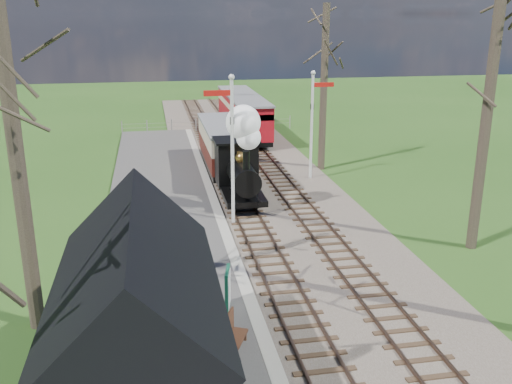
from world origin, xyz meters
The scene contains 18 objects.
distant_hills centered at (1.40, 64.38, -16.21)m, with size 114.40×48.00×22.02m.
ballast_bed centered at (1.30, 22.00, 0.05)m, with size 8.00×60.00×0.10m, color brown.
track_near centered at (0.00, 22.00, 0.10)m, with size 1.60×60.00×0.15m.
track_far centered at (2.60, 22.00, 0.10)m, with size 1.60×60.00×0.15m.
platform centered at (-3.50, 14.00, 0.10)m, with size 5.00×44.00×0.20m, color #474442.
coping_strip centered at (-1.20, 14.00, 0.10)m, with size 0.40×44.00×0.21m, color #B2AD9E.
station_shed centered at (-4.30, 4.00, 2.27)m, with size 3.25×6.30×4.78m.
semaphore_near centered at (-0.77, 16.00, 3.62)m, with size 1.22×0.24×6.22m.
semaphore_far centered at (4.37, 22.00, 3.35)m, with size 1.22×0.24×5.72m.
bare_trees centered at (1.33, 10.10, 5.21)m, with size 15.51×22.39×12.00m.
fence_line centered at (0.30, 36.00, 0.55)m, with size 12.60×0.08×1.00m.
locomotive centered at (-0.01, 18.43, 2.15)m, with size 1.87×4.36×4.67m.
coach centered at (0.00, 24.50, 1.57)m, with size 2.18×7.47×2.29m.
red_carriage_a centered at (2.60, 31.00, 1.64)m, with size 2.28×5.66×2.40m.
red_carriage_b centered at (2.60, 36.50, 1.64)m, with size 2.28×5.66×2.40m.
sign_board centered at (-1.92, 8.66, 0.82)m, with size 0.28×0.85×1.25m.
bench centered at (-2.24, 6.40, 0.62)m, with size 1.06×1.60×0.89m.
person centered at (-2.30, 4.36, 0.81)m, with size 0.44×0.29×1.22m, color black.
Camera 1 is at (-3.82, -6.14, 8.44)m, focal length 40.00 mm.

